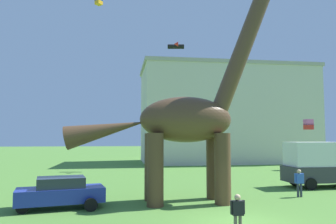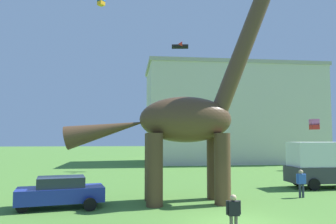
% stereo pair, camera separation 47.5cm
% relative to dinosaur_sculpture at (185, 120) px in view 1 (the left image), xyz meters
% --- Properties ---
extents(ground_plane, '(240.00, 240.00, 0.00)m').
position_rel_dinosaur_sculpture_xyz_m(ground_plane, '(1.41, -4.56, -4.52)').
color(ground_plane, '#4C7F33').
extents(dinosaur_sculpture, '(11.97, 2.54, 12.51)m').
position_rel_dinosaur_sculpture_xyz_m(dinosaur_sculpture, '(0.00, 0.00, 0.00)').
color(dinosaur_sculpture, '#513823').
rests_on(dinosaur_sculpture, ground_plane).
extents(parked_sedan_left, '(4.48, 2.62, 1.55)m').
position_rel_dinosaur_sculpture_xyz_m(parked_sedan_left, '(-6.46, -0.61, -3.72)').
color(parked_sedan_left, navy).
rests_on(parked_sedan_left, ground_plane).
extents(parked_box_truck, '(5.62, 2.37, 3.20)m').
position_rel_dinosaur_sculpture_xyz_m(parked_box_truck, '(10.78, 3.99, -2.88)').
color(parked_box_truck, '#38383D').
rests_on(parked_box_truck, ground_plane).
extents(person_vendor_side, '(0.55, 0.24, 1.48)m').
position_rel_dinosaur_sculpture_xyz_m(person_vendor_side, '(0.69, -6.23, -3.63)').
color(person_vendor_side, '#6B6056').
rests_on(person_vendor_side, ground_plane).
extents(person_watching_child, '(0.61, 0.27, 1.63)m').
position_rel_dinosaur_sculpture_xyz_m(person_watching_child, '(7.04, 0.60, -3.54)').
color(person_watching_child, '#2D3347').
rests_on(person_watching_child, ground_plane).
extents(kite_trailing, '(1.97, 1.76, 0.56)m').
position_rel_dinosaur_sculpture_xyz_m(kite_trailing, '(2.69, 18.85, 9.58)').
color(kite_trailing, black).
extents(kite_mid_center, '(0.63, 0.63, 0.64)m').
position_rel_dinosaur_sculpture_xyz_m(kite_mid_center, '(-5.33, 7.23, 9.56)').
color(kite_mid_center, '#287AE5').
extents(kite_high_left, '(0.82, 0.82, 1.15)m').
position_rel_dinosaur_sculpture_xyz_m(kite_high_left, '(17.27, 16.12, 0.46)').
color(kite_high_left, pink).
extents(background_building_block, '(24.46, 11.44, 13.73)m').
position_rel_dinosaur_sculpture_xyz_m(background_building_block, '(11.61, 28.14, 2.35)').
color(background_building_block, beige).
rests_on(background_building_block, ground_plane).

